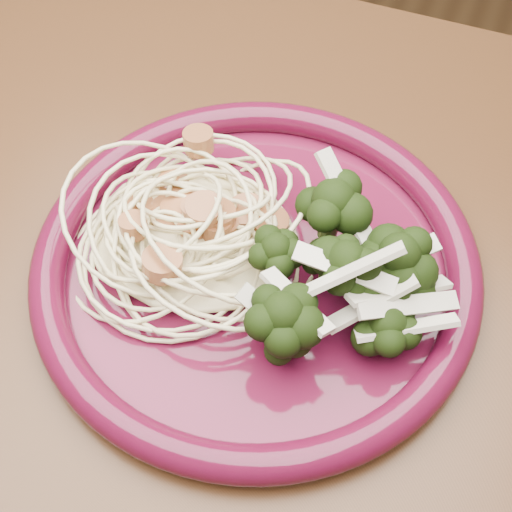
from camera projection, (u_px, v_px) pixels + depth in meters
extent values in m
cube|color=#472814|center=(66.00, 325.00, 0.49)|extent=(1.20, 0.80, 0.04)
cylinder|color=#4F0D25|center=(256.00, 270.00, 0.49)|extent=(0.33, 0.33, 0.01)
torus|color=#4F0D25|center=(256.00, 262.00, 0.48)|extent=(0.33, 0.33, 0.02)
ellipsoid|color=beige|center=(192.00, 226.00, 0.49)|extent=(0.16, 0.14, 0.03)
ellipsoid|color=black|center=(341.00, 280.00, 0.45)|extent=(0.11, 0.16, 0.05)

